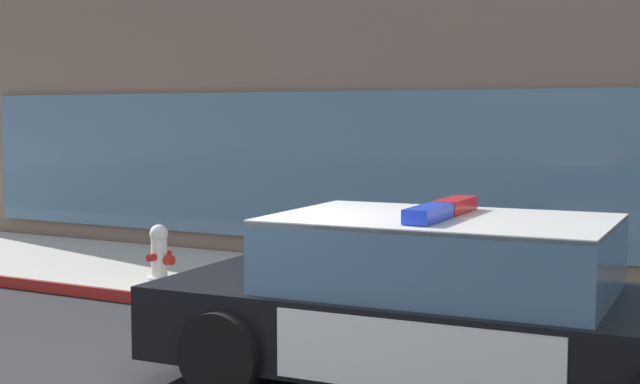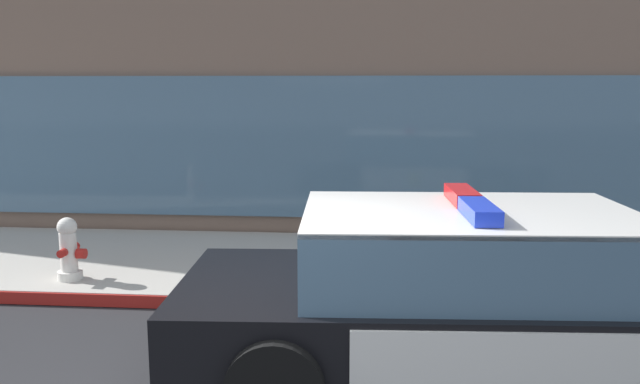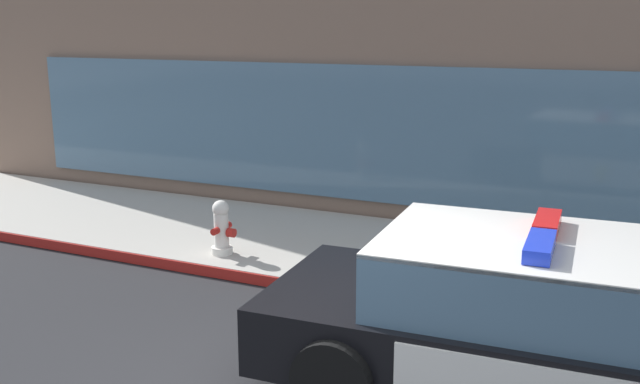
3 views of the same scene
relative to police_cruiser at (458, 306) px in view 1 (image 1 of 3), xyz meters
The scene contains 5 objects.
sidewalk 3.46m from the police_cruiser, 124.02° to the left, with size 48.00×3.01×0.15m, color #B2ADA3.
curb_red_paint 2.38m from the police_cruiser, 145.68° to the left, with size 28.80×0.04×0.14m, color maroon.
storefront_building 10.20m from the police_cruiser, 92.11° to the left, with size 22.35×10.61×8.03m.
police_cruiser is the anchor object (origin of this frame).
fire_hydrant 4.71m from the police_cruiser, 157.89° to the left, with size 0.34×0.39×0.73m.
Camera 1 is at (4.21, -5.68, 2.18)m, focal length 50.05 mm.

